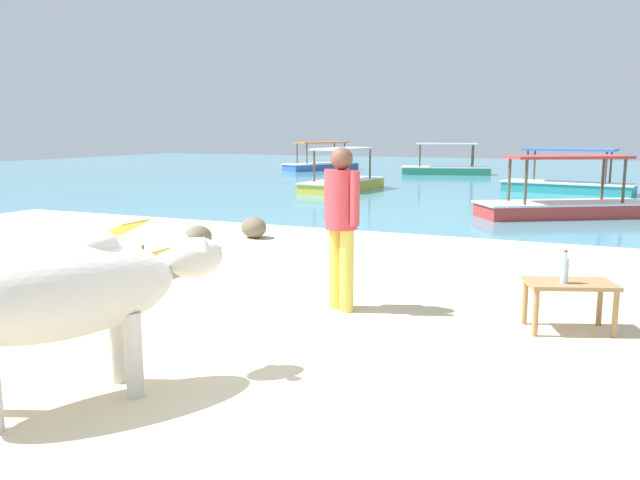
# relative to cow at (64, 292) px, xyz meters

# --- Properties ---
(sand_beach) EXTENTS (18.00, 14.00, 0.04)m
(sand_beach) POSITION_rel_cow_xyz_m (0.17, 0.82, -0.77)
(sand_beach) COLOR beige
(sand_beach) RESTS_ON ground
(water_surface) EXTENTS (60.00, 36.00, 0.03)m
(water_surface) POSITION_rel_cow_xyz_m (0.17, 22.82, -0.79)
(water_surface) COLOR teal
(water_surface) RESTS_ON ground
(cow) EXTENTS (1.34, 1.95, 1.14)m
(cow) POSITION_rel_cow_xyz_m (0.00, 0.00, 0.00)
(cow) COLOR beige
(cow) RESTS_ON sand_beach
(low_bench_table) EXTENTS (0.87, 0.68, 0.45)m
(low_bench_table) POSITION_rel_cow_xyz_m (2.91, 3.01, -0.38)
(low_bench_table) COLOR #A37A4C
(low_bench_table) RESTS_ON sand_beach
(bottle) EXTENTS (0.07, 0.07, 0.30)m
(bottle) POSITION_rel_cow_xyz_m (2.86, 2.93, -0.18)
(bottle) COLOR #A3C6D1
(bottle) RESTS_ON low_bench_table
(deck_chair_near) EXTENTS (0.77, 0.56, 0.68)m
(deck_chair_near) POSITION_rel_cow_xyz_m (-2.15, 3.21, -0.37)
(deck_chair_near) COLOR #A37A4C
(deck_chair_near) RESTS_ON sand_beach
(person_standing) EXTENTS (0.45, 0.32, 1.62)m
(person_standing) POSITION_rel_cow_xyz_m (0.78, 2.83, 0.20)
(person_standing) COLOR #DBC64C
(person_standing) RESTS_ON sand_beach
(shore_rock_large) EXTENTS (0.54, 0.63, 0.36)m
(shore_rock_large) POSITION_rel_cow_xyz_m (-2.50, 5.11, -0.57)
(shore_rock_large) COLOR #756651
(shore_rock_large) RESTS_ON sand_beach
(shore_rock_medium) EXTENTS (0.63, 0.58, 0.36)m
(shore_rock_medium) POSITION_rel_cow_xyz_m (-2.23, 6.35, -0.57)
(shore_rock_medium) COLOR #756651
(shore_rock_medium) RESTS_ON sand_beach
(boat_teal) EXTENTS (3.81, 1.72, 1.29)m
(boat_teal) POSITION_rel_cow_xyz_m (2.07, 17.27, -0.50)
(boat_teal) COLOR teal
(boat_teal) RESTS_ON water_surface
(boat_red) EXTENTS (3.72, 2.95, 1.29)m
(boat_red) POSITION_rel_cow_xyz_m (2.34, 11.53, -0.50)
(boat_red) COLOR #C63833
(boat_red) RESTS_ON water_surface
(boat_yellow) EXTENTS (1.55, 3.78, 1.29)m
(boat_yellow) POSITION_rel_cow_xyz_m (-4.26, 15.40, -0.50)
(boat_yellow) COLOR gold
(boat_yellow) RESTS_ON water_surface
(boat_blue) EXTENTS (2.82, 3.76, 1.29)m
(boat_blue) POSITION_rel_cow_xyz_m (-9.08, 24.63, -0.50)
(boat_blue) COLOR #3866B7
(boat_blue) RESTS_ON water_surface
(boat_green) EXTENTS (3.84, 2.04, 1.29)m
(boat_green) POSITION_rel_cow_xyz_m (-3.09, 23.99, -0.50)
(boat_green) COLOR #338E66
(boat_green) RESTS_ON water_surface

